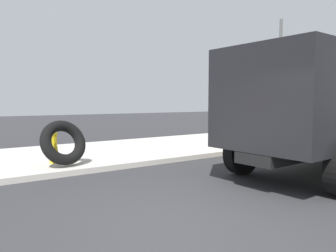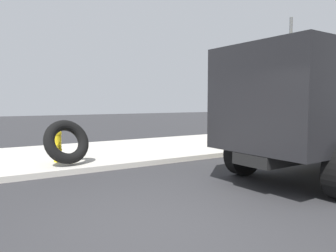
# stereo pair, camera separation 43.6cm
# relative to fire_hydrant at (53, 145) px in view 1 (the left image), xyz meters

# --- Properties ---
(ground_plane) EXTENTS (80.00, 80.00, 0.00)m
(ground_plane) POSITION_rel_fire_hydrant_xyz_m (0.34, -5.19, -0.64)
(ground_plane) COLOR #2D2D30
(sidewalk_curb) EXTENTS (36.00, 5.00, 0.15)m
(sidewalk_curb) POSITION_rel_fire_hydrant_xyz_m (0.34, 1.31, -0.57)
(sidewalk_curb) COLOR #BCB7AD
(sidewalk_curb) RESTS_ON ground
(fire_hydrant) EXTENTS (0.24, 0.55, 0.93)m
(fire_hydrant) POSITION_rel_fire_hydrant_xyz_m (0.00, 0.00, 0.00)
(fire_hydrant) COLOR yellow
(fire_hydrant) RESTS_ON sidewalk_curb
(loose_tire) EXTENTS (1.34, 0.96, 1.24)m
(loose_tire) POSITION_rel_fire_hydrant_xyz_m (0.11, -0.56, 0.12)
(loose_tire) COLOR black
(loose_tire) RESTS_ON sidewalk_curb
(dump_truck_yellow) EXTENTS (7.09, 3.02, 3.00)m
(dump_truck_yellow) POSITION_rel_fire_hydrant_xyz_m (5.91, -4.57, 0.97)
(dump_truck_yellow) COLOR gold
(dump_truck_yellow) RESTS_ON ground
(street_light_pole) EXTENTS (0.12, 0.12, 5.01)m
(street_light_pole) POSITION_rel_fire_hydrant_xyz_m (8.96, -0.68, 2.01)
(street_light_pole) COLOR #595B5E
(street_light_pole) RESTS_ON sidewalk_curb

